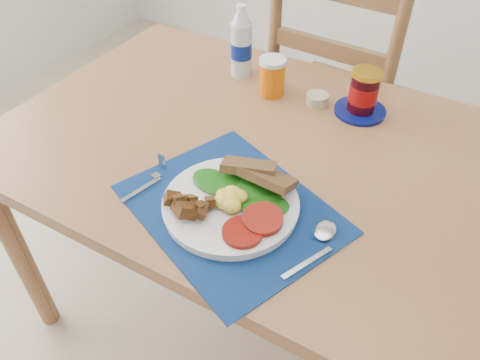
# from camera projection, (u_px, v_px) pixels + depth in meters

# --- Properties ---
(ground) EXTENTS (4.00, 4.00, 0.00)m
(ground) POSITION_uv_depth(u_px,v_px,m) (234.00, 359.00, 1.54)
(ground) COLOR tan
(ground) RESTS_ON ground
(table) EXTENTS (1.40, 0.90, 0.75)m
(table) POSITION_uv_depth(u_px,v_px,m) (270.00, 172.00, 1.22)
(table) COLOR brown
(table) RESTS_ON ground
(chair_far) EXTENTS (0.49, 0.47, 1.25)m
(chair_far) POSITION_uv_depth(u_px,v_px,m) (339.00, 79.00, 1.67)
(chair_far) COLOR brown
(chair_far) RESTS_ON ground
(placemat) EXTENTS (0.54, 0.49, 0.00)m
(placemat) POSITION_uv_depth(u_px,v_px,m) (231.00, 209.00, 1.01)
(placemat) COLOR black
(placemat) RESTS_ON table
(breakfast_plate) EXTENTS (0.29, 0.29, 0.07)m
(breakfast_plate) POSITION_uv_depth(u_px,v_px,m) (227.00, 202.00, 0.99)
(breakfast_plate) COLOR silver
(breakfast_plate) RESTS_ON placemat
(fork) EXTENTS (0.04, 0.15, 0.00)m
(fork) POSITION_uv_depth(u_px,v_px,m) (151.00, 181.00, 1.07)
(fork) COLOR #B2B5BA
(fork) RESTS_ON placemat
(spoon) EXTENTS (0.06, 0.18, 0.01)m
(spoon) POSITION_uv_depth(u_px,v_px,m) (320.00, 241.00, 0.93)
(spoon) COLOR #B2B5BA
(spoon) RESTS_ON placemat
(water_bottle) EXTENTS (0.06, 0.06, 0.22)m
(water_bottle) POSITION_uv_depth(u_px,v_px,m) (241.00, 45.00, 1.38)
(water_bottle) COLOR #ADBFCC
(water_bottle) RESTS_ON table
(juice_glass) EXTENTS (0.07, 0.07, 0.10)m
(juice_glass) POSITION_uv_depth(u_px,v_px,m) (272.00, 78.00, 1.32)
(juice_glass) COLOR #CC5D05
(juice_glass) RESTS_ON table
(ramekin) EXTENTS (0.06, 0.06, 0.03)m
(ramekin) POSITION_uv_depth(u_px,v_px,m) (317.00, 99.00, 1.30)
(ramekin) COLOR tan
(ramekin) RESTS_ON table
(jam_on_saucer) EXTENTS (0.14, 0.14, 0.13)m
(jam_on_saucer) POSITION_uv_depth(u_px,v_px,m) (363.00, 95.00, 1.25)
(jam_on_saucer) COLOR #050E58
(jam_on_saucer) RESTS_ON table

